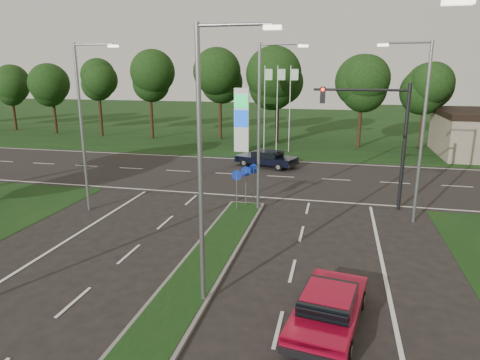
# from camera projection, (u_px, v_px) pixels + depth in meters

# --- Properties ---
(verge_far) EXTENTS (160.00, 50.00, 0.02)m
(verge_far) POSITION_uv_depth(u_px,v_px,m) (303.00, 125.00, 60.92)
(verge_far) COLOR black
(verge_far) RESTS_ON ground
(cross_road) EXTENTS (160.00, 12.00, 0.02)m
(cross_road) POSITION_uv_depth(u_px,v_px,m) (267.00, 176.00, 31.69)
(cross_road) COLOR black
(cross_road) RESTS_ON ground
(median_kerb) EXTENTS (2.00, 26.00, 0.12)m
(median_kerb) POSITION_uv_depth(u_px,v_px,m) (158.00, 331.00, 12.81)
(median_kerb) COLOR slate
(median_kerb) RESTS_ON ground
(streetlight_median_near) EXTENTS (2.53, 0.22, 9.00)m
(streetlight_median_near) POSITION_uv_depth(u_px,v_px,m) (206.00, 156.00, 13.22)
(streetlight_median_near) COLOR gray
(streetlight_median_near) RESTS_ON ground
(streetlight_median_far) EXTENTS (2.53, 0.22, 9.00)m
(streetlight_median_far) POSITION_uv_depth(u_px,v_px,m) (263.00, 120.00, 22.65)
(streetlight_median_far) COLOR gray
(streetlight_median_far) RESTS_ON ground
(streetlight_left_far) EXTENTS (2.53, 0.22, 9.00)m
(streetlight_left_far) POSITION_uv_depth(u_px,v_px,m) (84.00, 120.00, 22.78)
(streetlight_left_far) COLOR gray
(streetlight_left_far) RESTS_ON ground
(streetlight_right_far) EXTENTS (2.53, 0.22, 9.00)m
(streetlight_right_far) POSITION_uv_depth(u_px,v_px,m) (419.00, 124.00, 20.95)
(streetlight_right_far) COLOR gray
(streetlight_right_far) RESTS_ON ground
(traffic_signal) EXTENTS (5.10, 0.42, 7.00)m
(traffic_signal) POSITION_uv_depth(u_px,v_px,m) (381.00, 127.00, 23.29)
(traffic_signal) COLOR black
(traffic_signal) RESTS_ON ground
(median_signs) EXTENTS (1.16, 1.76, 2.38)m
(median_signs) POSITION_uv_depth(u_px,v_px,m) (246.00, 178.00, 24.09)
(median_signs) COLOR gray
(median_signs) RESTS_ON ground
(gas_pylon) EXTENTS (5.80, 1.26, 8.00)m
(gas_pylon) POSITION_uv_depth(u_px,v_px,m) (244.00, 118.00, 40.24)
(gas_pylon) COLOR silver
(gas_pylon) RESTS_ON ground
(treeline_far) EXTENTS (6.00, 6.00, 9.90)m
(treeline_far) POSITION_uv_depth(u_px,v_px,m) (294.00, 78.00, 44.97)
(treeline_far) COLOR black
(treeline_far) RESTS_ON ground
(red_sedan) EXTENTS (2.50, 4.64, 1.21)m
(red_sedan) POSITION_uv_depth(u_px,v_px,m) (328.00, 307.00, 13.01)
(red_sedan) COLOR maroon
(red_sedan) RESTS_ON ground
(navy_sedan) EXTENTS (5.17, 3.32, 1.32)m
(navy_sedan) POSITION_uv_depth(u_px,v_px,m) (267.00, 158.00, 34.49)
(navy_sedan) COLOR black
(navy_sedan) RESTS_ON ground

